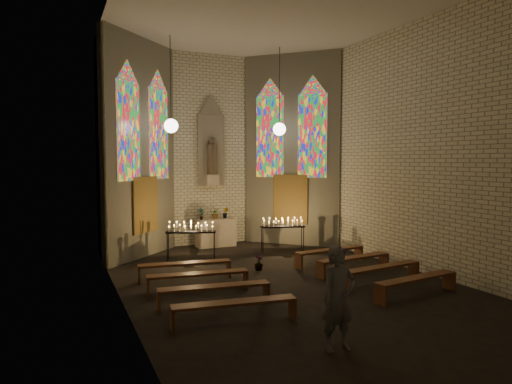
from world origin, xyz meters
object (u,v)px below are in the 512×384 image
aisle_flower_pot (259,263)px  votive_stand_right (283,224)px  altar (215,233)px  visitor (339,298)px  votive_stand_left (191,229)px

aisle_flower_pot → votive_stand_right: size_ratio=0.28×
altar → visitor: visitor is taller
altar → votive_stand_right: 2.61m
altar → votive_stand_right: votive_stand_right is taller
altar → visitor: 9.50m
aisle_flower_pot → visitor: 5.62m
altar → votive_stand_right: (1.79, -1.85, 0.44)m
votive_stand_left → aisle_flower_pot: bearing=-36.2°
altar → aisle_flower_pot: size_ratio=3.20×
votive_stand_right → visitor: visitor is taller
votive_stand_left → visitor: size_ratio=0.90×
aisle_flower_pot → votive_stand_right: bearing=48.7°
votive_stand_right → altar: bearing=149.3°
visitor → altar: bearing=82.9°
aisle_flower_pot → visitor: size_ratio=0.25×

